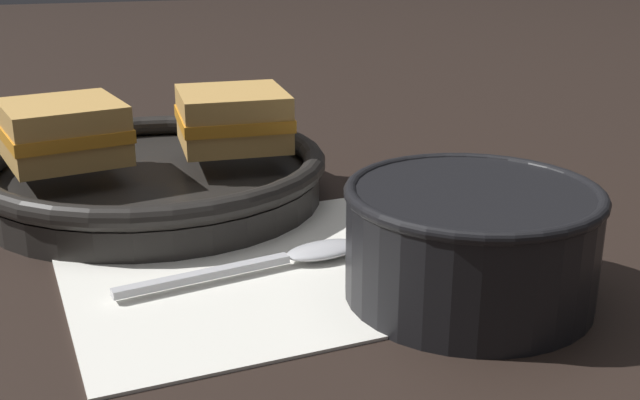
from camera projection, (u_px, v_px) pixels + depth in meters
name	position (u px, v px, depth m)	size (l,w,h in m)	color
ground_plane	(285.00, 255.00, 0.56)	(4.00, 4.00, 0.00)	black
napkin	(271.00, 268.00, 0.53)	(0.29, 0.25, 0.00)	white
soup_bowl	(471.00, 236.00, 0.48)	(0.15, 0.15, 0.07)	black
spoon	(292.00, 256.00, 0.53)	(0.17, 0.05, 0.01)	silver
skillet	(153.00, 176.00, 0.66)	(0.29, 0.37, 0.04)	black
sandwich_near_left	(233.00, 118.00, 0.66)	(0.09, 0.09, 0.05)	tan
sandwich_near_right	(64.00, 132.00, 0.62)	(0.11, 0.11, 0.05)	tan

